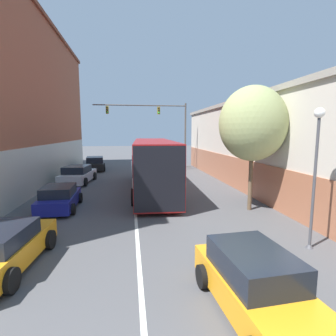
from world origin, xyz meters
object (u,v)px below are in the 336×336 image
object	(u,v)px
parked_car_left_near	(95,164)
traffic_signal_gantry	(159,121)
parked_car_left_mid	(59,198)
hatchback_foreground	(257,286)
parked_car_left_far	(78,175)
parked_car_left_distant	(2,249)
street_tree_near	(253,124)
street_lamp	(316,163)
bus	(153,163)

from	to	relation	value
parked_car_left_near	traffic_signal_gantry	xyz separation A→B (m)	(7.01, -0.70, 4.62)
parked_car_left_mid	traffic_signal_gantry	distance (m)	16.49
hatchback_foreground	parked_car_left_far	bearing A→B (deg)	18.75
parked_car_left_near	parked_car_left_far	distance (m)	7.32
parked_car_left_mid	parked_car_left_distant	size ratio (longest dim) A/B	0.89
parked_car_left_near	street_tree_near	world-z (taller)	street_tree_near
parked_car_left_far	parked_car_left_distant	distance (m)	13.88
parked_car_left_far	traffic_signal_gantry	xyz separation A→B (m)	(7.46, 6.61, 4.63)
parked_car_left_near	street_lamp	size ratio (longest dim) A/B	0.90
hatchback_foreground	parked_car_left_mid	bearing A→B (deg)	31.46
bus	street_lamp	distance (m)	11.31
parked_car_left_mid	traffic_signal_gantry	xyz separation A→B (m)	(7.00, 14.17, 4.70)
parked_car_left_far	hatchback_foreground	bearing A→B (deg)	-150.45
hatchback_foreground	parked_car_left_distant	bearing A→B (deg)	62.07
traffic_signal_gantry	street_lamp	xyz separation A→B (m)	(3.13, -20.48, -2.25)
bus	street_lamp	size ratio (longest dim) A/B	2.53
bus	parked_car_left_distant	world-z (taller)	bus
parked_car_left_near	parked_car_left_distant	world-z (taller)	parked_car_left_near
parked_car_left_distant	parked_car_left_near	bearing A→B (deg)	4.80
bus	hatchback_foreground	distance (m)	13.30
parked_car_left_near	parked_car_left_far	bearing A→B (deg)	170.69
hatchback_foreground	parked_car_left_mid	xyz separation A→B (m)	(-6.59, 9.26, -0.06)
bus	parked_car_left_far	distance (m)	7.04
parked_car_left_distant	traffic_signal_gantry	world-z (taller)	traffic_signal_gantry
parked_car_left_far	parked_car_left_distant	bearing A→B (deg)	-171.52
traffic_signal_gantry	hatchback_foreground	bearing A→B (deg)	-91.00
bus	street_lamp	xyz separation A→B (m)	(4.70, -10.24, 1.07)
bus	parked_car_left_distant	size ratio (longest dim) A/B	2.89
bus	parked_car_left_mid	xyz separation A→B (m)	(-5.43, -3.93, -1.38)
parked_car_left_mid	parked_car_left_far	bearing A→B (deg)	1.96
parked_car_left_far	street_tree_near	bearing A→B (deg)	-123.97
traffic_signal_gantry	parked_car_left_distant	bearing A→B (deg)	-109.01
parked_car_left_mid	parked_car_left_distant	world-z (taller)	parked_car_left_distant
hatchback_foreground	parked_car_left_near	xyz separation A→B (m)	(-6.61, 24.13, 0.02)
street_lamp	street_tree_near	bearing A→B (deg)	90.34
hatchback_foreground	traffic_signal_gantry	xyz separation A→B (m)	(0.41, 23.43, 4.64)
street_lamp	parked_car_left_mid	bearing A→B (deg)	148.08
parked_car_left_mid	traffic_signal_gantry	world-z (taller)	traffic_signal_gantry
parked_car_left_distant	traffic_signal_gantry	bearing A→B (deg)	-14.10
parked_car_left_distant	street_lamp	distance (m)	10.46
parked_car_left_distant	street_tree_near	world-z (taller)	street_tree_near
bus	parked_car_left_near	size ratio (longest dim) A/B	2.81
bus	hatchback_foreground	xyz separation A→B (m)	(1.16, -13.18, -1.32)
traffic_signal_gantry	parked_car_left_near	bearing A→B (deg)	174.32
bus	street_tree_near	world-z (taller)	street_tree_near
street_tree_near	bus	bearing A→B (deg)	130.49
parked_car_left_far	street_tree_near	distance (m)	14.47
bus	hatchback_foreground	size ratio (longest dim) A/B	2.92
traffic_signal_gantry	parked_car_left_mid	bearing A→B (deg)	-116.30
parked_car_left_far	street_tree_near	xyz separation A→B (m)	(10.56, -9.11, 3.86)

